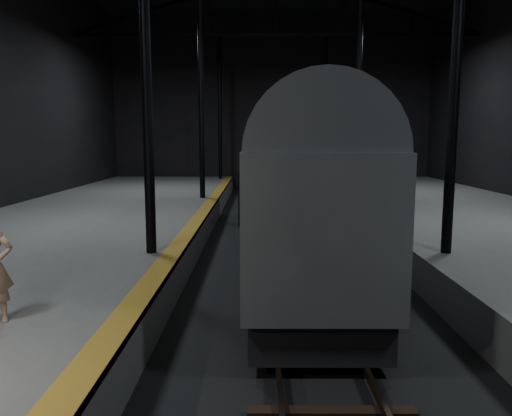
{
  "coord_description": "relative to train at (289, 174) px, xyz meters",
  "views": [
    {
      "loc": [
        -1.05,
        -16.59,
        3.92
      ],
      "look_at": [
        -1.1,
        -2.86,
        2.0
      ],
      "focal_mm": 35.0,
      "sensor_mm": 36.0,
      "label": 1
    }
  ],
  "objects": [
    {
      "name": "tactile_strip",
      "position": [
        -3.25,
        -0.03,
        -1.72
      ],
      "size": [
        0.5,
        43.8,
        0.01
      ],
      "primitive_type": "cube",
      "color": "olive",
      "rests_on": "platform_left"
    },
    {
      "name": "platform_left",
      "position": [
        -7.5,
        -0.03,
        -2.23
      ],
      "size": [
        9.0,
        43.8,
        1.0
      ],
      "primitive_type": "cube",
      "color": "#535351",
      "rests_on": "ground"
    },
    {
      "name": "track",
      "position": [
        0.0,
        -0.03,
        -2.66
      ],
      "size": [
        2.4,
        43.0,
        0.24
      ],
      "color": "#3F3328",
      "rests_on": "ground"
    },
    {
      "name": "ground",
      "position": [
        0.0,
        -0.03,
        -2.73
      ],
      "size": [
        44.0,
        44.0,
        0.0
      ],
      "primitive_type": "plane",
      "color": "black",
      "rests_on": "ground"
    },
    {
      "name": "platform_right",
      "position": [
        7.5,
        -0.03,
        -2.23
      ],
      "size": [
        9.0,
        43.8,
        1.0
      ],
      "primitive_type": "cube",
      "color": "#535351",
      "rests_on": "ground"
    },
    {
      "name": "train",
      "position": [
        0.0,
        0.0,
        0.0
      ],
      "size": [
        2.74,
        18.29,
        4.89
      ],
      "color": "#919398",
      "rests_on": "ground"
    }
  ]
}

